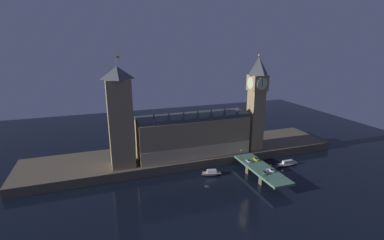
# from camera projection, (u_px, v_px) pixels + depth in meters

# --- Properties ---
(ground_plane) EXTENTS (400.00, 400.00, 0.00)m
(ground_plane) POSITION_uv_depth(u_px,v_px,m) (207.00, 183.00, 165.73)
(ground_plane) COLOR black
(embankment) EXTENTS (220.00, 42.00, 5.91)m
(embankment) POSITION_uv_depth(u_px,v_px,m) (186.00, 154.00, 200.43)
(embankment) COLOR brown
(embankment) RESTS_ON ground_plane
(parliament_hall) EXTENTS (75.55, 20.30, 34.00)m
(parliament_hall) POSITION_uv_depth(u_px,v_px,m) (193.00, 135.00, 188.86)
(parliament_hall) COLOR #9E845B
(parliament_hall) RESTS_ON embankment
(clock_tower) EXTENTS (11.53, 11.64, 67.36)m
(clock_tower) POSITION_uv_depth(u_px,v_px,m) (256.00, 101.00, 193.58)
(clock_tower) COLOR #9E845B
(clock_tower) RESTS_ON embankment
(victoria_tower) EXTENTS (14.43, 14.43, 67.62)m
(victoria_tower) POSITION_uv_depth(u_px,v_px,m) (120.00, 118.00, 167.53)
(victoria_tower) COLOR #9E845B
(victoria_tower) RESTS_ON embankment
(bridge) EXTENTS (13.34, 46.00, 6.51)m
(bridge) POSITION_uv_depth(u_px,v_px,m) (261.00, 170.00, 170.78)
(bridge) COLOR #4C7560
(bridge) RESTS_ON ground_plane
(car_northbound_lead) EXTENTS (2.11, 4.17, 1.37)m
(car_northbound_lead) POSITION_uv_depth(u_px,v_px,m) (249.00, 161.00, 178.48)
(car_northbound_lead) COLOR silver
(car_northbound_lead) RESTS_ON bridge
(car_northbound_trail) EXTENTS (1.88, 4.13, 1.59)m
(car_northbound_trail) POSITION_uv_depth(u_px,v_px,m) (265.00, 173.00, 162.21)
(car_northbound_trail) COLOR #235633
(car_northbound_trail) RESTS_ON bridge
(car_southbound_lead) EXTENTS (1.90, 4.36, 1.36)m
(car_southbound_lead) POSITION_uv_depth(u_px,v_px,m) (272.00, 170.00, 165.56)
(car_southbound_lead) COLOR white
(car_southbound_lead) RESTS_ON bridge
(car_southbound_trail) EXTENTS (2.02, 4.75, 1.50)m
(car_southbound_trail) POSITION_uv_depth(u_px,v_px,m) (256.00, 159.00, 181.22)
(car_southbound_trail) COLOR yellow
(car_southbound_trail) RESTS_ON bridge
(pedestrian_near_rail) EXTENTS (0.38, 0.38, 1.75)m
(pedestrian_near_rail) POSITION_uv_depth(u_px,v_px,m) (264.00, 176.00, 158.06)
(pedestrian_near_rail) COLOR black
(pedestrian_near_rail) RESTS_ON bridge
(pedestrian_mid_walk) EXTENTS (0.38, 0.38, 1.85)m
(pedestrian_mid_walk) POSITION_uv_depth(u_px,v_px,m) (271.00, 166.00, 170.91)
(pedestrian_mid_walk) COLOR black
(pedestrian_mid_walk) RESTS_ON bridge
(street_lamp_near) EXTENTS (1.34, 0.60, 7.05)m
(street_lamp_near) POSITION_uv_depth(u_px,v_px,m) (267.00, 173.00, 153.77)
(street_lamp_near) COLOR #2D3333
(street_lamp_near) RESTS_ON bridge
(street_lamp_far) EXTENTS (1.34, 0.60, 7.02)m
(street_lamp_far) POSITION_uv_depth(u_px,v_px,m) (241.00, 154.00, 180.56)
(street_lamp_far) COLOR #2D3333
(street_lamp_far) RESTS_ON bridge
(boat_upstream) EXTENTS (13.77, 7.63, 3.69)m
(boat_upstream) POSITION_uv_depth(u_px,v_px,m) (212.00, 173.00, 174.61)
(boat_upstream) COLOR #28282D
(boat_upstream) RESTS_ON ground_plane
(boat_downstream) EXTENTS (16.60, 3.82, 3.77)m
(boat_downstream) POSITION_uv_depth(u_px,v_px,m) (287.00, 164.00, 188.49)
(boat_downstream) COLOR white
(boat_downstream) RESTS_ON ground_plane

